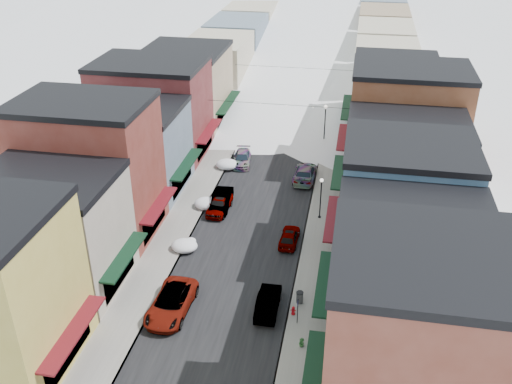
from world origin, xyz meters
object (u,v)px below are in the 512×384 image
at_px(streetlamp_near, 321,193).
at_px(trash_can, 300,297).
at_px(fire_hydrant, 293,311).
at_px(car_green_sedan, 268,302).
at_px(car_white_suv, 171,303).
at_px(car_dark_hatch, 221,200).
at_px(car_silver_sedan, 220,204).

bearing_deg(streetlamp_near, trash_can, -91.96).
bearing_deg(fire_hydrant, car_green_sedan, 170.62).
relative_size(car_white_suv, trash_can, 6.24).
bearing_deg(car_dark_hatch, streetlamp_near, -5.55).
relative_size(car_white_suv, fire_hydrant, 8.67).
height_order(car_silver_sedan, car_dark_hatch, car_dark_hatch).
xyz_separation_m(car_green_sedan, fire_hydrant, (1.93, -0.32, -0.28)).
distance_m(car_white_suv, car_dark_hatch, 15.90).
bearing_deg(car_green_sedan, fire_hydrant, 169.44).
distance_m(car_dark_hatch, fire_hydrant, 17.23).
relative_size(car_green_sedan, streetlamp_near, 1.08).
xyz_separation_m(car_silver_sedan, car_green_sedan, (7.00, -13.64, -0.02)).
bearing_deg(fire_hydrant, car_dark_hatch, 121.24).
bearing_deg(car_green_sedan, car_silver_sedan, -64.01).
distance_m(car_silver_sedan, fire_hydrant, 16.57).
relative_size(car_white_suv, car_dark_hatch, 1.23).
bearing_deg(car_green_sedan, trash_can, -154.93).
distance_m(fire_hydrant, trash_can, 1.47).
bearing_deg(car_green_sedan, car_white_suv, 10.88).
bearing_deg(streetlamp_near, car_white_suv, -122.06).
distance_m(car_white_suv, trash_can, 9.60).
relative_size(car_dark_hatch, fire_hydrant, 7.06).
bearing_deg(car_dark_hatch, car_white_suv, -92.92).
bearing_deg(fire_hydrant, trash_can, 77.87).
distance_m(car_silver_sedan, car_dark_hatch, 0.77).
distance_m(car_dark_hatch, streetlamp_near, 9.89).
bearing_deg(car_silver_sedan, streetlamp_near, 5.42).
bearing_deg(streetlamp_near, car_silver_sedan, -178.09).
bearing_deg(car_dark_hatch, car_silver_sedan, -92.92).
height_order(car_silver_sedan, streetlamp_near, streetlamp_near).
bearing_deg(streetlamp_near, car_green_sedan, -100.86).
distance_m(car_dark_hatch, trash_can, 16.20).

